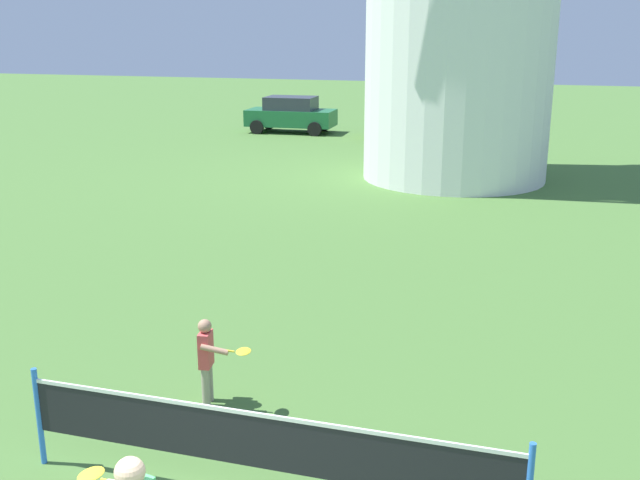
# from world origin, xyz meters

# --- Properties ---
(tennis_net) EXTENTS (5.01, 0.06, 1.10)m
(tennis_net) POSITION_xyz_m (0.10, 2.05, 0.68)
(tennis_net) COLOR blue
(tennis_net) RESTS_ON ground_plane
(player_far) EXTENTS (0.71, 0.39, 1.11)m
(player_far) POSITION_xyz_m (-1.23, 3.75, 0.63)
(player_far) COLOR #9E937F
(player_far) RESTS_ON ground_plane
(parked_car_green) EXTENTS (3.88, 2.00, 1.56)m
(parked_car_green) POSITION_xyz_m (-8.18, 27.28, 0.81)
(parked_car_green) COLOR #1E6638
(parked_car_green) RESTS_ON ground_plane
(parked_car_mustard) EXTENTS (4.43, 2.05, 1.56)m
(parked_car_mustard) POSITION_xyz_m (-2.37, 26.87, 0.81)
(parked_car_mustard) COLOR #999919
(parked_car_mustard) RESTS_ON ground_plane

